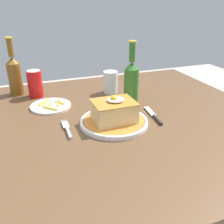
% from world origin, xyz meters
% --- Properties ---
extents(dining_table, '(1.10, 1.07, 0.76)m').
position_xyz_m(dining_table, '(0.00, 0.00, 0.65)').
color(dining_table, brown).
rests_on(dining_table, ground_plane).
extents(main_plate, '(0.25, 0.25, 0.02)m').
position_xyz_m(main_plate, '(-0.07, -0.04, 0.77)').
color(main_plate, white).
rests_on(main_plate, dining_table).
extents(sandwich_meal, '(0.22, 0.22, 0.10)m').
position_xyz_m(sandwich_meal, '(-0.07, -0.04, 0.81)').
color(sandwich_meal, orange).
rests_on(sandwich_meal, main_plate).
extents(fork, '(0.02, 0.14, 0.01)m').
position_xyz_m(fork, '(-0.25, -0.04, 0.77)').
color(fork, silver).
rests_on(fork, dining_table).
extents(knife, '(0.04, 0.17, 0.01)m').
position_xyz_m(knife, '(0.09, -0.06, 0.77)').
color(knife, '#262628').
rests_on(knife, dining_table).
extents(soda_can, '(0.07, 0.07, 0.12)m').
position_xyz_m(soda_can, '(-0.31, 0.35, 0.82)').
color(soda_can, red).
rests_on(soda_can, dining_table).
extents(beer_bottle_amber, '(0.06, 0.06, 0.27)m').
position_xyz_m(beer_bottle_amber, '(-0.40, 0.41, 0.86)').
color(beer_bottle_amber, brown).
rests_on(beer_bottle_amber, dining_table).
extents(beer_bottle_green, '(0.06, 0.06, 0.27)m').
position_xyz_m(beer_bottle_green, '(0.07, 0.13, 0.86)').
color(beer_bottle_green, '#2D6B23').
rests_on(beer_bottle_green, dining_table).
extents(drinking_glass, '(0.07, 0.07, 0.10)m').
position_xyz_m(drinking_glass, '(0.03, 0.27, 0.80)').
color(drinking_glass, silver).
rests_on(drinking_glass, dining_table).
extents(side_plate_fries, '(0.17, 0.17, 0.02)m').
position_xyz_m(side_plate_fries, '(-0.27, 0.20, 0.76)').
color(side_plate_fries, white).
rests_on(side_plate_fries, dining_table).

